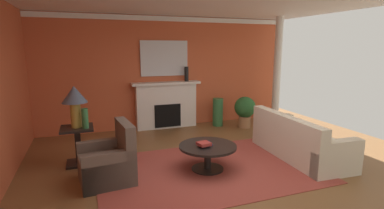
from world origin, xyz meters
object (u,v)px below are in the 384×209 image
Objects in this scene: side_table at (78,143)px; mantel_mirror at (164,58)px; vase_mantel_right at (186,74)px; coffee_table at (208,151)px; table_lamp at (75,98)px; vase_tall_corner at (218,112)px; potted_plant at (245,109)px; vase_on_side_table at (85,118)px; armchair_near_window at (109,163)px; fireplace at (166,106)px; sofa at (298,142)px.

mantel_mirror is at bearing 42.66° from side_table.
vase_mantel_right is at bearing -17.18° from mantel_mirror.
vase_mantel_right is at bearing 77.92° from coffee_table.
table_lamp reaches higher than vase_tall_corner.
table_lamp is (-0.00, 0.00, 0.82)m from side_table.
potted_plant reaches higher than side_table.
vase_tall_corner is at bearing 26.74° from vase_on_side_table.
vase_mantel_right is 0.51× the size of vase_tall_corner.
vase_on_side_table reaches higher than vase_tall_corner.
armchair_near_window is 1.38m from table_lamp.
fireplace is 0.84× the size of sofa.
potted_plant is at bearing -34.28° from vase_tall_corner.
fireplace is 1.43× the size of mantel_mirror.
armchair_near_window is 2.44× the size of vase_mantel_right.
potted_plant reaches higher than coffee_table.
mantel_mirror is at bearing 120.42° from sofa.
vase_on_side_table is 3.29m from vase_mantel_right.
side_table is at bearing 164.73° from sofa.
vase_on_side_table is (-2.03, -2.13, -0.95)m from mantel_mirror.
armchair_near_window is at bearing 175.45° from coffee_table.
sofa is at bearing -14.17° from vase_on_side_table.
vase_tall_corner is at bearing -17.05° from vase_mantel_right.
side_table is (-2.11, 1.06, 0.06)m from coffee_table.
armchair_near_window is at bearing -150.21° from potted_plant.
sofa is 2.83× the size of vase_tall_corner.
potted_plant is at bearing 86.46° from sofa.
mantel_mirror reaches higher than vase_tall_corner.
mantel_mirror is 3.73m from armchair_near_window.
mantel_mirror is 1.51× the size of potted_plant.
table_lamp is at bearing -155.83° from vase_tall_corner.
vase_tall_corner reaches higher than coffee_table.
vase_tall_corner is at bearing 24.17° from table_lamp.
side_table is at bearing -137.34° from mantel_mirror.
table_lamp is 3.30m from vase_mantel_right.
sofa reaches higher than coffee_table.
vase_tall_corner is at bearing 61.55° from coffee_table.
coffee_table is 3.16m from vase_mantel_right.
vase_mantel_right is (0.55, -0.05, 0.84)m from fireplace.
vase_mantel_right is (-1.27, 2.94, 1.12)m from sofa.
side_table is 4.32m from potted_plant.
table_lamp is 0.99× the size of vase_tall_corner.
table_lamp is at bearing -137.34° from mantel_mirror.
vase_tall_corner is (1.37, -0.42, -1.45)m from mantel_mirror.
vase_mantel_right reaches higher than coffee_table.
armchair_near_window reaches higher than vase_tall_corner.
side_table is at bearing 0.00° from table_lamp.
potted_plant is (1.97, -0.71, -0.09)m from fireplace.
table_lamp is 3.98m from vase_tall_corner.
fireplace is 3.32m from armchair_near_window.
potted_plant reaches higher than vase_tall_corner.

